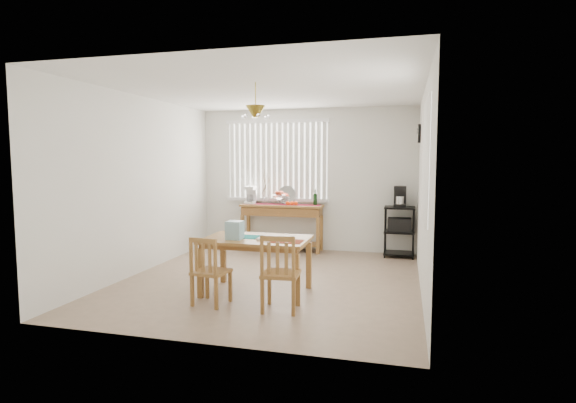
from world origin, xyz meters
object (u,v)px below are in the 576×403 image
(sideboard, at_px, (282,216))
(chair_left, at_px, (210,271))
(cart_items, at_px, (400,197))
(chair_right, at_px, (280,273))
(wire_cart, at_px, (399,227))
(dining_table, at_px, (256,244))

(sideboard, xyz_separation_m, chair_left, (0.02, -3.23, -0.25))
(cart_items, distance_m, chair_right, 3.51)
(wire_cart, xyz_separation_m, cart_items, (-0.00, 0.01, 0.51))
(wire_cart, bearing_deg, chair_right, -110.88)
(wire_cart, relative_size, chair_right, 1.00)
(sideboard, bearing_deg, dining_table, -81.59)
(cart_items, xyz_separation_m, chair_left, (-2.07, -3.22, -0.64))
(chair_right, bearing_deg, chair_left, 179.54)
(chair_left, bearing_deg, sideboard, 90.35)
(chair_right, bearing_deg, wire_cart, 69.12)
(cart_items, xyz_separation_m, chair_right, (-1.23, -3.23, -0.61))
(wire_cart, height_order, chair_left, wire_cart)
(dining_table, height_order, chair_right, chair_right)
(cart_items, bearing_deg, chair_left, -122.75)
(cart_items, height_order, chair_right, cart_items)
(sideboard, xyz_separation_m, chair_right, (0.86, -3.24, -0.21))
(cart_items, relative_size, dining_table, 0.27)
(cart_items, distance_m, chair_left, 3.88)
(cart_items, relative_size, chair_left, 0.45)
(dining_table, bearing_deg, chair_right, -51.35)
(wire_cart, bearing_deg, chair_left, -122.82)
(chair_left, height_order, chair_right, chair_right)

